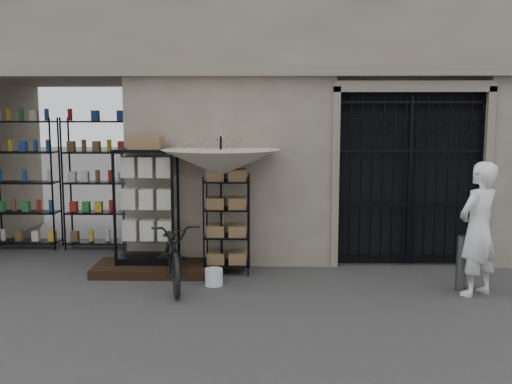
{
  "coord_description": "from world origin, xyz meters",
  "views": [
    {
      "loc": [
        -0.61,
        -7.39,
        2.51
      ],
      "look_at": [
        -0.8,
        1.4,
        1.35
      ],
      "focal_mm": 40.0,
      "sensor_mm": 36.0,
      "label": 1
    }
  ],
  "objects_px": {
    "white_bucket": "(214,277)",
    "shopkeeper": "(475,295)",
    "wire_rack": "(227,225)",
    "market_umbrella": "(221,155)",
    "display_cabinet": "(147,212)",
    "bicycle": "(174,285)",
    "steel_bollard": "(461,264)"
  },
  "relations": [
    {
      "from": "wire_rack",
      "to": "white_bucket",
      "type": "bearing_deg",
      "value": -125.09
    },
    {
      "from": "bicycle",
      "to": "shopkeeper",
      "type": "bearing_deg",
      "value": -18.65
    },
    {
      "from": "market_umbrella",
      "to": "shopkeeper",
      "type": "xyz_separation_m",
      "value": [
        3.69,
        -1.0,
        -1.91
      ]
    },
    {
      "from": "wire_rack",
      "to": "shopkeeper",
      "type": "xyz_separation_m",
      "value": [
        3.61,
        -1.1,
        -0.78
      ]
    },
    {
      "from": "display_cabinet",
      "to": "steel_bollard",
      "type": "relative_size",
      "value": 2.46
    },
    {
      "from": "wire_rack",
      "to": "white_bucket",
      "type": "height_order",
      "value": "wire_rack"
    },
    {
      "from": "market_umbrella",
      "to": "white_bucket",
      "type": "distance_m",
      "value": 1.89
    },
    {
      "from": "market_umbrella",
      "to": "display_cabinet",
      "type": "bearing_deg",
      "value": 170.93
    },
    {
      "from": "display_cabinet",
      "to": "market_umbrella",
      "type": "distance_m",
      "value": 1.55
    },
    {
      "from": "bicycle",
      "to": "steel_bollard",
      "type": "xyz_separation_m",
      "value": [
        4.21,
        -0.18,
        0.41
      ]
    },
    {
      "from": "shopkeeper",
      "to": "display_cabinet",
      "type": "bearing_deg",
      "value": -48.45
    },
    {
      "from": "white_bucket",
      "to": "bicycle",
      "type": "height_order",
      "value": "bicycle"
    },
    {
      "from": "white_bucket",
      "to": "steel_bollard",
      "type": "xyz_separation_m",
      "value": [
        3.61,
        -0.19,
        0.28
      ]
    },
    {
      "from": "wire_rack",
      "to": "shopkeeper",
      "type": "bearing_deg",
      "value": -40.47
    },
    {
      "from": "display_cabinet",
      "to": "market_umbrella",
      "type": "xyz_separation_m",
      "value": [
        1.22,
        -0.2,
        0.93
      ]
    },
    {
      "from": "display_cabinet",
      "to": "white_bucket",
      "type": "bearing_deg",
      "value": -44.95
    },
    {
      "from": "wire_rack",
      "to": "market_umbrella",
      "type": "distance_m",
      "value": 1.14
    },
    {
      "from": "display_cabinet",
      "to": "white_bucket",
      "type": "xyz_separation_m",
      "value": [
        1.15,
        -0.81,
        -0.85
      ]
    },
    {
      "from": "market_umbrella",
      "to": "shopkeeper",
      "type": "relative_size",
      "value": 1.4
    },
    {
      "from": "wire_rack",
      "to": "bicycle",
      "type": "distance_m",
      "value": 1.31
    },
    {
      "from": "display_cabinet",
      "to": "bicycle",
      "type": "bearing_deg",
      "value": -65.94
    },
    {
      "from": "display_cabinet",
      "to": "white_bucket",
      "type": "distance_m",
      "value": 1.65
    },
    {
      "from": "market_umbrella",
      "to": "bicycle",
      "type": "xyz_separation_m",
      "value": [
        -0.67,
        -0.64,
        -1.91
      ]
    },
    {
      "from": "display_cabinet",
      "to": "market_umbrella",
      "type": "relative_size",
      "value": 0.75
    },
    {
      "from": "wire_rack",
      "to": "bicycle",
      "type": "bearing_deg",
      "value": -158.8
    },
    {
      "from": "market_umbrella",
      "to": "bicycle",
      "type": "distance_m",
      "value": 2.12
    },
    {
      "from": "shopkeeper",
      "to": "steel_bollard",
      "type": "bearing_deg",
      "value": -86.24
    },
    {
      "from": "bicycle",
      "to": "display_cabinet",
      "type": "bearing_deg",
      "value": 109.9
    },
    {
      "from": "white_bucket",
      "to": "shopkeeper",
      "type": "height_order",
      "value": "white_bucket"
    },
    {
      "from": "wire_rack",
      "to": "market_umbrella",
      "type": "bearing_deg",
      "value": -151.48
    },
    {
      "from": "market_umbrella",
      "to": "steel_bollard",
      "type": "relative_size",
      "value": 3.27
    },
    {
      "from": "white_bucket",
      "to": "display_cabinet",
      "type": "bearing_deg",
      "value": 144.81
    }
  ]
}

